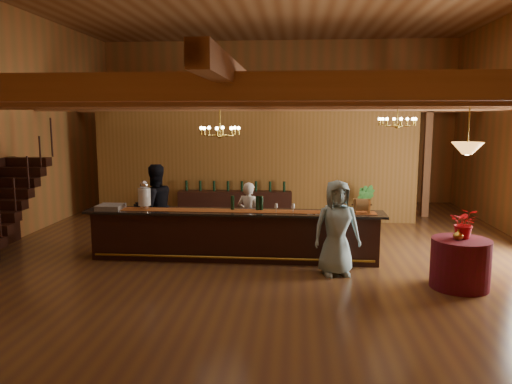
# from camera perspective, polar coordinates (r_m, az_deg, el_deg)

# --- Properties ---
(floor) EXTENTS (14.00, 14.00, 0.00)m
(floor) POSITION_cam_1_polar(r_m,az_deg,el_deg) (10.84, 0.84, -7.03)
(floor) COLOR brown
(floor) RESTS_ON ground
(wall_back) EXTENTS (12.00, 0.10, 5.50)m
(wall_back) POSITION_cam_1_polar(r_m,az_deg,el_deg) (17.44, 2.40, 7.99)
(wall_back) COLOR #A86532
(wall_back) RESTS_ON floor
(wall_front) EXTENTS (12.00, 0.10, 5.50)m
(wall_front) POSITION_cam_1_polar(r_m,az_deg,el_deg) (3.50, -6.76, 5.96)
(wall_front) COLOR #A86532
(wall_front) RESTS_ON floor
(beam_grid) EXTENTS (11.90, 13.90, 0.39)m
(beam_grid) POSITION_cam_1_polar(r_m,az_deg,el_deg) (10.96, 1.05, 10.27)
(beam_grid) COLOR #A4693F
(beam_grid) RESTS_ON wall_left
(support_posts) EXTENTS (9.20, 10.20, 3.20)m
(support_posts) POSITION_cam_1_polar(r_m,az_deg,el_deg) (10.03, 0.67, 1.04)
(support_posts) COLOR #A4693F
(support_posts) RESTS_ON floor
(partition_wall) EXTENTS (9.00, 0.18, 3.10)m
(partition_wall) POSITION_cam_1_polar(r_m,az_deg,el_deg) (14.04, -0.24, 2.97)
(partition_wall) COLOR brown
(partition_wall) RESTS_ON floor
(backroom_boxes) EXTENTS (4.10, 0.60, 1.10)m
(backroom_boxes) POSITION_cam_1_polar(r_m,az_deg,el_deg) (16.13, 1.10, 0.03)
(backroom_boxes) COLOR black
(backroom_boxes) RESTS_ON floor
(tasting_bar) EXTENTS (6.11, 0.85, 1.03)m
(tasting_bar) POSITION_cam_1_polar(r_m,az_deg,el_deg) (10.28, -2.54, -4.93)
(tasting_bar) COLOR black
(tasting_bar) RESTS_ON floor
(beverage_dispenser) EXTENTS (0.26, 0.26, 0.60)m
(beverage_dispenser) POSITION_cam_1_polar(r_m,az_deg,el_deg) (10.59, -12.65, -0.39)
(beverage_dispenser) COLOR silver
(beverage_dispenser) RESTS_ON tasting_bar
(glass_rack_tray) EXTENTS (0.50, 0.50, 0.10)m
(glass_rack_tray) POSITION_cam_1_polar(r_m,az_deg,el_deg) (10.78, -16.29, -1.66)
(glass_rack_tray) COLOR gray
(glass_rack_tray) RESTS_ON tasting_bar
(raffle_drum) EXTENTS (0.34, 0.24, 0.30)m
(raffle_drum) POSITION_cam_1_polar(r_m,az_deg,el_deg) (10.08, 11.98, -1.46)
(raffle_drum) COLOR brown
(raffle_drum) RESTS_ON tasting_bar
(bar_bottle_0) EXTENTS (0.07, 0.07, 0.30)m
(bar_bottle_0) POSITION_cam_1_polar(r_m,az_deg,el_deg) (10.27, -2.71, -1.24)
(bar_bottle_0) COLOR black
(bar_bottle_0) RESTS_ON tasting_bar
(bar_bottle_1) EXTENTS (0.07, 0.07, 0.30)m
(bar_bottle_1) POSITION_cam_1_polar(r_m,az_deg,el_deg) (10.21, 0.16, -1.29)
(bar_bottle_1) COLOR black
(bar_bottle_1) RESTS_ON tasting_bar
(bar_bottle_2) EXTENTS (0.07, 0.07, 0.30)m
(bar_bottle_2) POSITION_cam_1_polar(r_m,az_deg,el_deg) (10.21, 0.20, -1.29)
(bar_bottle_2) COLOR black
(bar_bottle_2) RESTS_ON tasting_bar
(bar_bottle_3) EXTENTS (0.07, 0.07, 0.30)m
(bar_bottle_3) POSITION_cam_1_polar(r_m,az_deg,el_deg) (10.21, 0.63, -1.30)
(bar_bottle_3) COLOR black
(bar_bottle_3) RESTS_ON tasting_bar
(backbar_shelf) EXTENTS (3.16, 0.68, 0.88)m
(backbar_shelf) POSITION_cam_1_polar(r_m,az_deg,el_deg) (13.95, -2.41, -1.67)
(backbar_shelf) COLOR black
(backbar_shelf) RESTS_ON floor
(round_table) EXTENTS (0.99, 0.99, 0.85)m
(round_table) POSITION_cam_1_polar(r_m,az_deg,el_deg) (9.31, 22.31, -7.57)
(round_table) COLOR #4A1512
(round_table) RESTS_ON floor
(chandelier_left) EXTENTS (0.80, 0.80, 0.72)m
(chandelier_left) POSITION_cam_1_polar(r_m,az_deg,el_deg) (10.17, -4.15, 7.00)
(chandelier_left) COLOR #AD8E31
(chandelier_left) RESTS_ON beam_grid
(chandelier_right) EXTENTS (0.80, 0.80, 0.54)m
(chandelier_right) POSITION_cam_1_polar(r_m,az_deg,el_deg) (11.31, 15.85, 7.75)
(chandelier_right) COLOR #AD8E31
(chandelier_right) RESTS_ON beam_grid
(pendant_lamp) EXTENTS (0.52, 0.52, 0.90)m
(pendant_lamp) POSITION_cam_1_polar(r_m,az_deg,el_deg) (8.99, 23.01, 4.64)
(pendant_lamp) COLOR #AD8E31
(pendant_lamp) RESTS_ON beam_grid
(bartender) EXTENTS (0.64, 0.52, 1.50)m
(bartender) POSITION_cam_1_polar(r_m,az_deg,el_deg) (11.04, -0.83, -2.74)
(bartender) COLOR white
(bartender) RESTS_ON floor
(staff_second) EXTENTS (1.17, 1.13, 1.90)m
(staff_second) POSITION_cam_1_polar(r_m,az_deg,el_deg) (11.19, -11.49, -1.72)
(staff_second) COLOR black
(staff_second) RESTS_ON floor
(guest) EXTENTS (0.96, 0.72, 1.78)m
(guest) POSITION_cam_1_polar(r_m,az_deg,el_deg) (9.33, 9.22, -4.08)
(guest) COLOR #8CB5C0
(guest) RESTS_ON floor
(floor_plant) EXTENTS (0.70, 0.60, 1.14)m
(floor_plant) POSITION_cam_1_polar(r_m,az_deg,el_deg) (13.71, 12.05, -1.49)
(floor_plant) COLOR #286925
(floor_plant) RESTS_ON floor
(table_flowers) EXTENTS (0.60, 0.57, 0.53)m
(table_flowers) POSITION_cam_1_polar(r_m,az_deg,el_deg) (9.24, 22.77, -3.31)
(table_flowers) COLOR red
(table_flowers) RESTS_ON round_table
(table_vase) EXTENTS (0.15, 0.15, 0.28)m
(table_vase) POSITION_cam_1_polar(r_m,az_deg,el_deg) (9.12, 22.13, -4.22)
(table_vase) COLOR #AD8E31
(table_vase) RESTS_ON round_table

